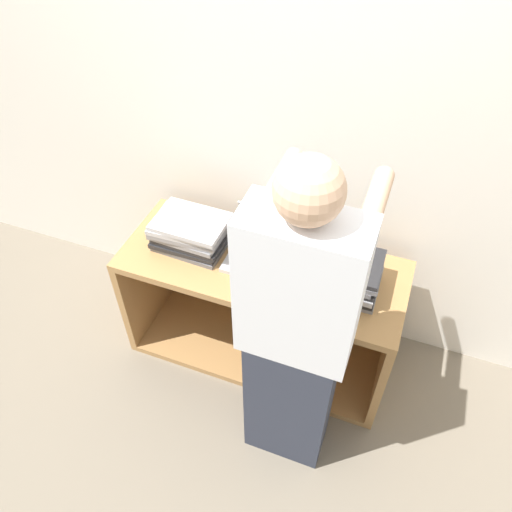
% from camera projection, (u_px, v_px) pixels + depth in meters
% --- Properties ---
extents(ground_plane, '(12.00, 12.00, 0.00)m').
position_uv_depth(ground_plane, '(243.00, 387.00, 2.53)').
color(ground_plane, '#756B5B').
extents(wall_back, '(8.00, 0.05, 2.40)m').
position_uv_depth(wall_back, '(293.00, 114.00, 2.09)').
color(wall_back, silver).
rests_on(wall_back, ground_plane).
extents(cart, '(1.30, 0.52, 0.65)m').
position_uv_depth(cart, '(266.00, 300.00, 2.51)').
color(cart, '#A87A47').
rests_on(cart, ground_plane).
extents(laptop_open, '(0.32, 0.35, 0.22)m').
position_uv_depth(laptop_open, '(266.00, 248.00, 2.25)').
color(laptop_open, '#B7B7BC').
rests_on(laptop_open, cart).
extents(laptop_stack_left, '(0.34, 0.25, 0.16)m').
position_uv_depth(laptop_stack_left, '(191.00, 232.00, 2.28)').
color(laptop_stack_left, slate).
rests_on(laptop_stack_left, cart).
extents(laptop_stack_right, '(0.34, 0.25, 0.16)m').
position_uv_depth(laptop_stack_right, '(341.00, 272.00, 2.10)').
color(laptop_stack_right, gray).
rests_on(laptop_stack_right, cart).
extents(person, '(0.40, 0.52, 1.55)m').
position_uv_depth(person, '(296.00, 338.00, 1.81)').
color(person, '#2D3342').
rests_on(person, ground_plane).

